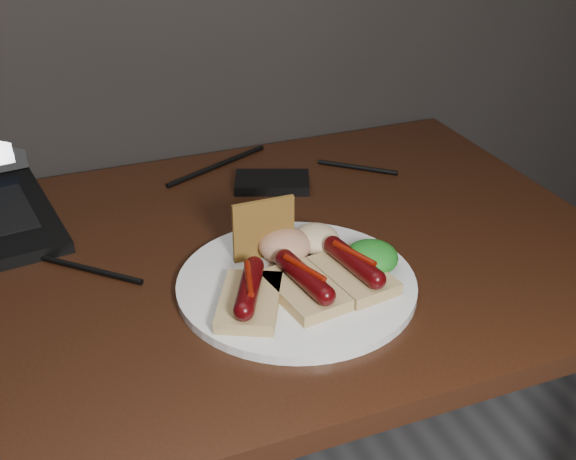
# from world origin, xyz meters

# --- Properties ---
(desk) EXTENTS (1.40, 0.70, 0.75)m
(desk) POSITION_xyz_m (0.00, 1.38, 0.66)
(desk) COLOR black
(desk) RESTS_ON ground
(hard_drive) EXTENTS (0.14, 0.11, 0.02)m
(hard_drive) POSITION_xyz_m (0.28, 1.56, 0.76)
(hard_drive) COLOR black
(hard_drive) RESTS_ON desk
(desk_cables) EXTENTS (0.98, 0.38, 0.01)m
(desk_cables) POSITION_xyz_m (0.02, 1.52, 0.75)
(desk_cables) COLOR black
(desk_cables) RESTS_ON desk
(plate) EXTENTS (0.39, 0.39, 0.01)m
(plate) POSITION_xyz_m (0.21, 1.27, 0.76)
(plate) COLOR silver
(plate) RESTS_ON desk
(bread_sausage_left) EXTENTS (0.11, 0.13, 0.04)m
(bread_sausage_left) POSITION_xyz_m (0.14, 1.24, 0.78)
(bread_sausage_left) COLOR tan
(bread_sausage_left) RESTS_ON plate
(bread_sausage_center) EXTENTS (0.09, 0.12, 0.04)m
(bread_sausage_center) POSITION_xyz_m (0.21, 1.23, 0.78)
(bread_sausage_center) COLOR tan
(bread_sausage_center) RESTS_ON plate
(bread_sausage_right) EXTENTS (0.09, 0.12, 0.04)m
(bread_sausage_right) POSITION_xyz_m (0.28, 1.24, 0.78)
(bread_sausage_right) COLOR tan
(bread_sausage_right) RESTS_ON plate
(crispbread) EXTENTS (0.09, 0.01, 0.08)m
(crispbread) POSITION_xyz_m (0.19, 1.34, 0.80)
(crispbread) COLOR #A0712C
(crispbread) RESTS_ON plate
(salad_greens) EXTENTS (0.07, 0.07, 0.04)m
(salad_greens) POSITION_xyz_m (0.31, 1.26, 0.78)
(salad_greens) COLOR #136317
(salad_greens) RESTS_ON plate
(salsa_mound) EXTENTS (0.07, 0.07, 0.04)m
(salsa_mound) POSITION_xyz_m (0.22, 1.33, 0.78)
(salsa_mound) COLOR maroon
(salsa_mound) RESTS_ON plate
(coleslaw_mound) EXTENTS (0.06, 0.06, 0.04)m
(coleslaw_mound) POSITION_xyz_m (0.26, 1.33, 0.78)
(coleslaw_mound) COLOR beige
(coleslaw_mound) RESTS_ON plate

